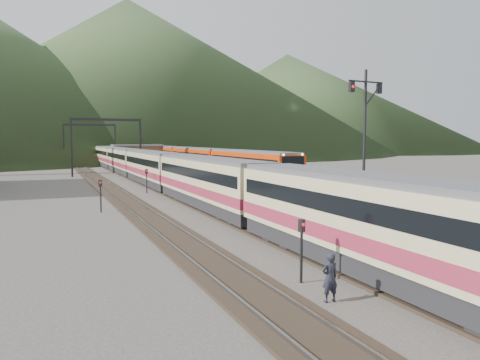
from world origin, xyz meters
name	(u,v)px	position (x,y,z in m)	size (l,w,h in m)	color
ground	(400,288)	(0.00, 0.00, 0.00)	(400.00, 400.00, 0.00)	#47423D
track_main	(151,184)	(0.00, 40.00, 0.07)	(2.60, 200.00, 0.23)	black
track_far	(105,186)	(-5.00, 40.00, 0.07)	(2.60, 200.00, 0.23)	black
track_second	(244,180)	(11.50, 40.00, 0.07)	(2.60, 200.00, 0.23)	black
platform	(204,180)	(5.60, 38.00, 0.50)	(8.00, 100.00, 1.00)	gray
gantry_near	(107,136)	(-2.85, 55.00, 5.59)	(9.55, 0.25, 8.00)	black
gantry_far	(90,137)	(-2.85, 80.00, 5.59)	(9.55, 0.25, 8.00)	black
station_shed	(137,153)	(5.60, 78.00, 2.57)	(9.40, 4.40, 3.10)	#4E3B29
hill_b	(128,75)	(30.00, 230.00, 37.50)	(220.00, 220.00, 75.00)	#334823
hill_c	(287,102)	(110.00, 210.00, 25.00)	(160.00, 160.00, 50.00)	#334823
main_train	(153,168)	(0.00, 38.84, 1.89)	(2.73, 93.68, 3.33)	beige
second_train	(198,159)	(11.50, 58.52, 2.05)	(2.98, 61.14, 3.64)	#C43306
signal_mast	(365,129)	(3.81, 7.03, 5.56)	(2.20, 0.36, 7.53)	black
short_signal_a	(302,242)	(-2.82, 1.83, 1.46)	(0.27, 0.24, 2.27)	black
short_signal_b	(147,178)	(-2.13, 31.79, 1.46)	(0.26, 0.22, 2.27)	black
short_signal_c	(101,192)	(-7.51, 21.17, 1.46)	(0.26, 0.22, 2.27)	black
worker	(330,277)	(-3.01, -0.22, 0.78)	(0.57, 0.37, 1.56)	#20232F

